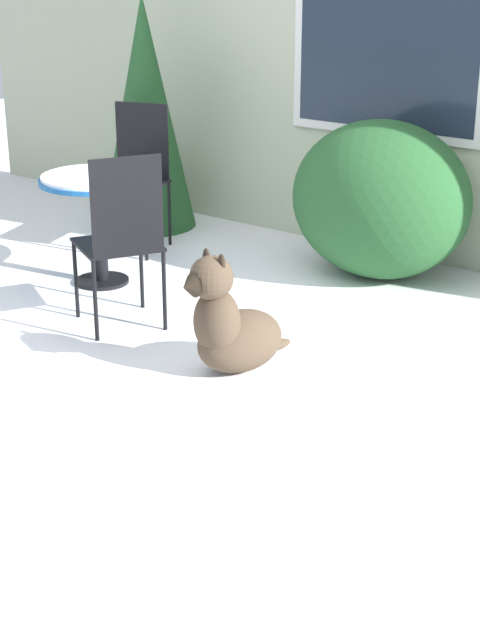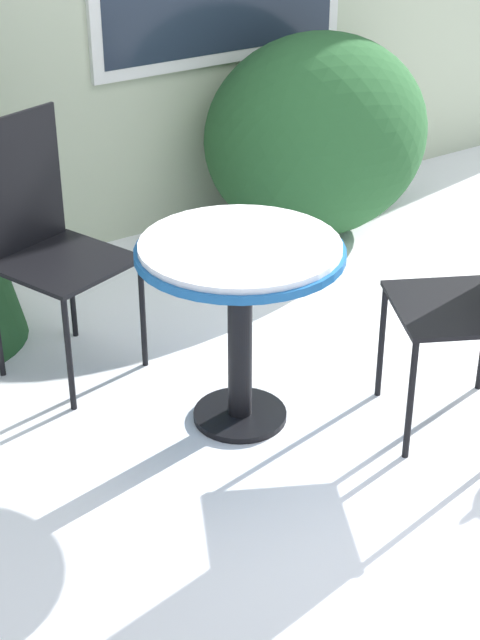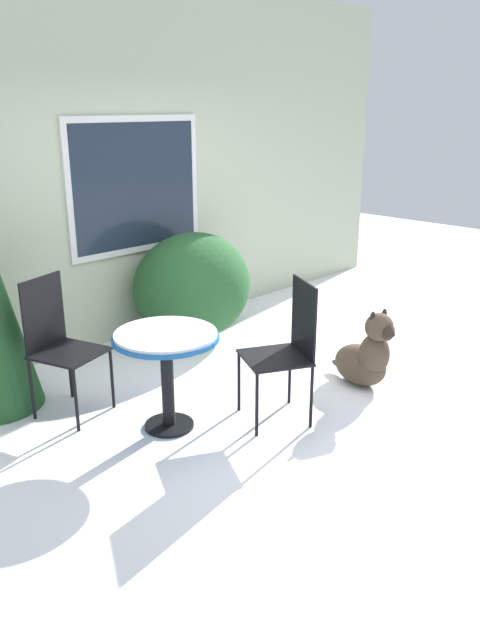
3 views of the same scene
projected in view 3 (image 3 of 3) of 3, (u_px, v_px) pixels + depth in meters
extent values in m
plane|color=white|center=(295.00, 404.00, 4.88)|extent=(16.00, 16.00, 0.00)
cube|color=#B2BC9E|center=(117.00, 165.00, 5.79)|extent=(8.00, 0.06, 3.37)
cube|color=silver|center=(136.00, 186.00, 5.93)|extent=(1.51, 0.04, 1.28)
cube|color=#1E2838|center=(137.00, 186.00, 5.92)|extent=(1.39, 0.01, 1.16)
ellipsoid|color=#235128|center=(193.00, 286.00, 6.12)|extent=(1.24, 1.02, 1.06)
cylinder|color=black|center=(169.00, 425.00, 4.53)|extent=(0.36, 0.36, 0.03)
cylinder|color=black|center=(168.00, 383.00, 4.42)|extent=(0.09, 0.09, 0.65)
cylinder|color=#195699|center=(166.00, 338.00, 4.31)|extent=(0.74, 0.74, 0.03)
cylinder|color=white|center=(166.00, 334.00, 4.30)|extent=(0.71, 0.71, 0.02)
cube|color=black|center=(70.00, 353.00, 4.58)|extent=(0.57, 0.57, 0.02)
cube|color=black|center=(43.00, 313.00, 4.58)|extent=(0.40, 0.14, 0.55)
cylinder|color=black|center=(76.00, 401.00, 4.40)|extent=(0.02, 0.02, 0.48)
cylinder|color=black|center=(112.00, 379.00, 4.75)|extent=(0.02, 0.02, 0.48)
cylinder|color=black|center=(32.00, 389.00, 4.57)|extent=(0.02, 0.02, 0.48)
cylinder|color=black|center=(70.00, 369.00, 4.92)|extent=(0.02, 0.02, 0.48)
cube|color=black|center=(275.00, 358.00, 4.49)|extent=(0.61, 0.61, 0.02)
cube|color=black|center=(304.00, 318.00, 4.46)|extent=(0.21, 0.37, 0.55)
cylinder|color=black|center=(239.00, 381.00, 4.70)|extent=(0.02, 0.02, 0.48)
cylinder|color=black|center=(257.00, 405.00, 4.33)|extent=(0.02, 0.02, 0.48)
cylinder|color=black|center=(290.00, 375.00, 4.82)|extent=(0.02, 0.02, 0.48)
cylinder|color=black|center=(311.00, 397.00, 4.45)|extent=(0.02, 0.02, 0.48)
ellipsoid|color=#4C3D2D|center=(360.00, 365.00, 5.20)|extent=(0.45, 0.57, 0.33)
ellipsoid|color=#4C3D2D|center=(374.00, 355.00, 5.03)|extent=(0.31, 0.29, 0.36)
sphere|color=#4C3D2D|center=(379.00, 327.00, 4.92)|extent=(0.23, 0.23, 0.23)
cone|color=#2D241B|center=(392.00, 334.00, 4.81)|extent=(0.14, 0.09, 0.13)
ellipsoid|color=#2D241B|center=(373.00, 318.00, 4.88)|extent=(0.06, 0.04, 0.10)
ellipsoid|color=#2D241B|center=(384.00, 315.00, 4.94)|extent=(0.06, 0.04, 0.10)
ellipsoid|color=#4C3D2D|center=(341.00, 365.00, 5.41)|extent=(0.12, 0.24, 0.06)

